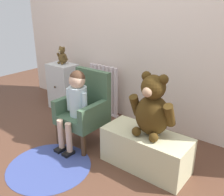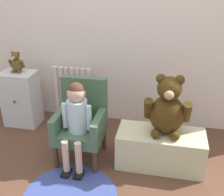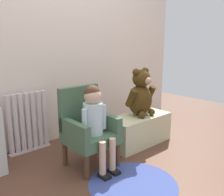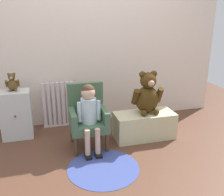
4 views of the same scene
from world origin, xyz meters
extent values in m
plane|color=brown|center=(0.00, 0.00, 0.00)|extent=(6.00, 6.00, 0.00)
cube|color=beige|center=(0.00, 1.20, 1.20)|extent=(3.80, 0.05, 2.40)
cylinder|color=silver|center=(-0.62, 1.07, 0.32)|extent=(0.05, 0.05, 0.59)
cylinder|color=silver|center=(-0.56, 1.07, 0.32)|extent=(0.05, 0.05, 0.59)
cylinder|color=silver|center=(-0.50, 1.07, 0.32)|extent=(0.05, 0.05, 0.59)
cylinder|color=silver|center=(-0.44, 1.07, 0.32)|extent=(0.05, 0.05, 0.59)
cylinder|color=silver|center=(-0.38, 1.07, 0.32)|extent=(0.05, 0.05, 0.59)
cylinder|color=silver|center=(-0.31, 1.07, 0.32)|extent=(0.05, 0.05, 0.59)
cylinder|color=silver|center=(-0.25, 1.07, 0.32)|extent=(0.05, 0.05, 0.59)
cube|color=silver|center=(-0.44, 1.07, 0.01)|extent=(0.43, 0.05, 0.02)
cube|color=silver|center=(-0.96, 0.88, 0.30)|extent=(0.36, 0.26, 0.59)
sphere|color=#4C3823|center=(-0.96, 0.74, 0.32)|extent=(0.02, 0.02, 0.02)
cube|color=#446146|center=(-0.15, 0.40, 0.27)|extent=(0.41, 0.40, 0.10)
cube|color=#446146|center=(-0.15, 0.57, 0.52)|extent=(0.41, 0.06, 0.40)
cube|color=#446146|center=(-0.33, 0.40, 0.39)|extent=(0.06, 0.40, 0.14)
cube|color=#446146|center=(0.02, 0.40, 0.39)|extent=(0.06, 0.40, 0.14)
cylinder|color=#4C331E|center=(-0.32, 0.24, 0.11)|extent=(0.04, 0.04, 0.22)
cylinder|color=#4C331E|center=(0.02, 0.24, 0.11)|extent=(0.04, 0.04, 0.22)
cylinder|color=#4C331E|center=(-0.32, 0.57, 0.11)|extent=(0.04, 0.04, 0.22)
cylinder|color=#4C331E|center=(0.02, 0.57, 0.11)|extent=(0.04, 0.04, 0.22)
cylinder|color=silver|center=(-0.15, 0.36, 0.46)|extent=(0.17, 0.17, 0.28)
sphere|color=#D8AD8E|center=(-0.15, 0.36, 0.66)|extent=(0.15, 0.15, 0.15)
sphere|color=#472D1E|center=(-0.15, 0.37, 0.68)|extent=(0.14, 0.14, 0.14)
cylinder|color=#D8AD8E|center=(-0.21, 0.17, 0.17)|extent=(0.06, 0.06, 0.29)
cube|color=black|center=(-0.21, 0.15, 0.01)|extent=(0.07, 0.11, 0.03)
cylinder|color=#D8AD8E|center=(-0.10, 0.17, 0.17)|extent=(0.06, 0.06, 0.29)
cube|color=black|center=(-0.10, 0.15, 0.01)|extent=(0.07, 0.11, 0.03)
cylinder|color=silver|center=(-0.26, 0.34, 0.46)|extent=(0.04, 0.04, 0.22)
cylinder|color=silver|center=(-0.05, 0.34, 0.46)|extent=(0.04, 0.04, 0.22)
cube|color=beige|center=(0.54, 0.45, 0.16)|extent=(0.73, 0.33, 0.32)
ellipsoid|color=#442E0F|center=(0.57, 0.47, 0.48)|extent=(0.28, 0.24, 0.33)
sphere|color=#442E0F|center=(0.57, 0.46, 0.72)|extent=(0.19, 0.19, 0.19)
sphere|color=tan|center=(0.57, 0.37, 0.71)|extent=(0.08, 0.08, 0.08)
sphere|color=#442E0F|center=(0.50, 0.47, 0.79)|extent=(0.08, 0.08, 0.08)
sphere|color=#442E0F|center=(0.65, 0.47, 0.79)|extent=(0.08, 0.08, 0.08)
cylinder|color=#442E0F|center=(0.42, 0.46, 0.53)|extent=(0.07, 0.15, 0.20)
cylinder|color=#442E0F|center=(0.73, 0.46, 0.53)|extent=(0.07, 0.15, 0.20)
sphere|color=#442E0F|center=(0.50, 0.37, 0.36)|extent=(0.08, 0.08, 0.08)
sphere|color=#442E0F|center=(0.65, 0.37, 0.36)|extent=(0.08, 0.08, 0.08)
ellipsoid|color=brown|center=(-0.96, 0.90, 0.66)|extent=(0.12, 0.10, 0.14)
sphere|color=brown|center=(-0.96, 0.90, 0.76)|extent=(0.08, 0.08, 0.08)
sphere|color=tan|center=(-0.96, 0.86, 0.75)|extent=(0.03, 0.03, 0.03)
sphere|color=brown|center=(-0.99, 0.90, 0.79)|extent=(0.03, 0.03, 0.03)
sphere|color=brown|center=(-0.93, 0.90, 0.79)|extent=(0.03, 0.03, 0.03)
cylinder|color=brown|center=(-1.02, 0.90, 0.68)|extent=(0.03, 0.06, 0.09)
cylinder|color=brown|center=(-0.90, 0.90, 0.68)|extent=(0.03, 0.06, 0.09)
sphere|color=brown|center=(-0.99, 0.86, 0.61)|extent=(0.03, 0.03, 0.03)
sphere|color=brown|center=(-0.93, 0.86, 0.61)|extent=(0.03, 0.03, 0.03)
cylinder|color=#394789|center=(-0.10, -0.07, 0.00)|extent=(0.72, 0.72, 0.01)
camera|label=1|loc=(1.43, -1.13, 1.33)|focal=40.00mm
camera|label=2|loc=(0.54, -1.58, 1.58)|focal=45.00mm
camera|label=3|loc=(-1.41, -1.28, 1.12)|focal=40.00mm
camera|label=4|loc=(-0.57, -2.15, 1.43)|focal=40.00mm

